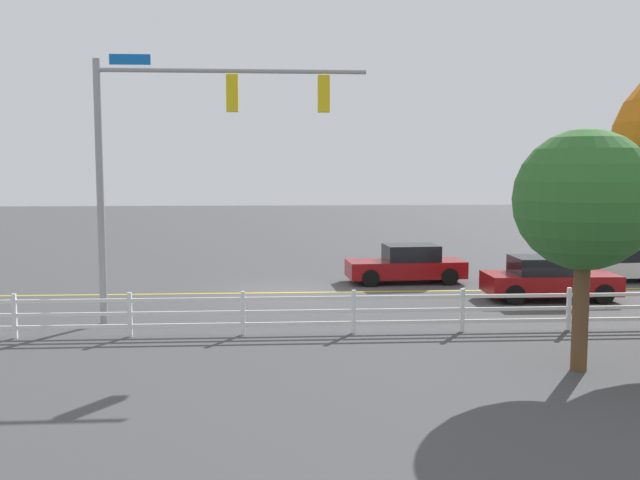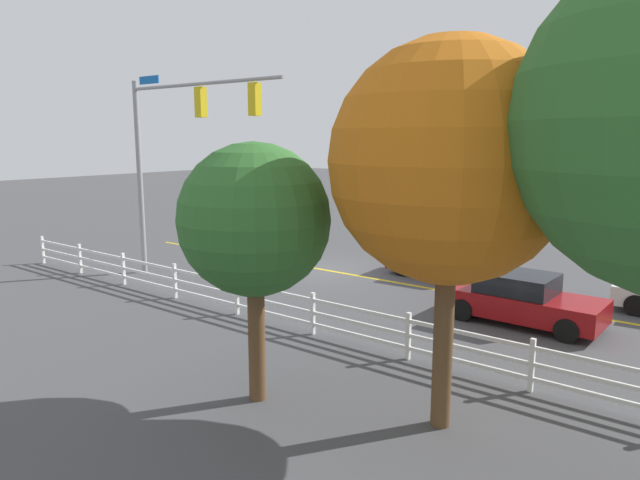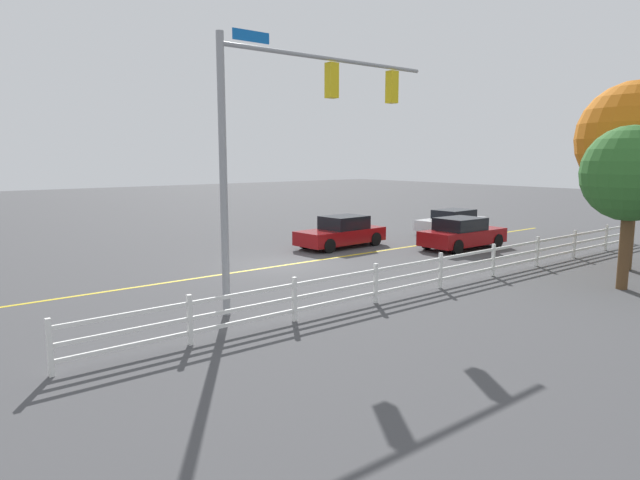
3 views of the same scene
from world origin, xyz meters
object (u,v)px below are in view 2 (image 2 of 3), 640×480
car_0 (522,299)px  tree_0 (254,221)px  car_1 (449,259)px  tree_1 (450,163)px

car_0 → tree_0: bearing=-106.2°
car_0 → car_1: 5.51m
car_0 → tree_0: tree_0 is taller
car_1 → tree_0: (-1.48, 11.87, 2.95)m
car_1 → tree_0: bearing=93.8°
tree_1 → car_1: bearing=-65.3°
car_0 → tree_1: 8.00m
tree_0 → tree_1: (-3.40, -1.27, 1.15)m
car_0 → tree_1: (-0.87, 6.82, 4.09)m
car_0 → car_1: bearing=137.9°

